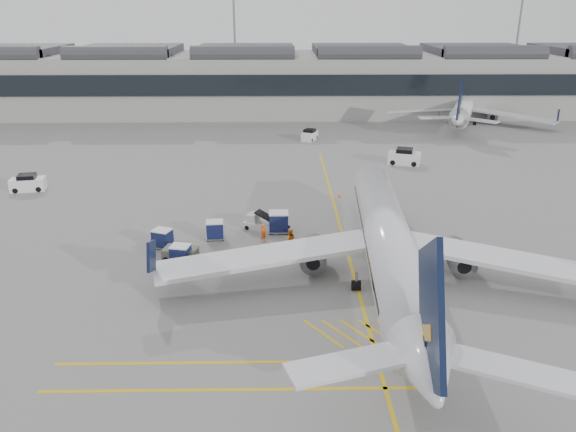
{
  "coord_description": "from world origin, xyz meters",
  "views": [
    {
      "loc": [
        4.25,
        -37.87,
        19.76
      ],
      "look_at": [
        4.91,
        3.78,
        4.0
      ],
      "focal_mm": 35.0,
      "sensor_mm": 36.0,
      "label": 1
    }
  ],
  "objects_px": {
    "belt_loader": "(262,224)",
    "ramp_agent_b": "(290,240)",
    "ramp_agent_a": "(263,233)",
    "pushback_tug": "(180,253)",
    "airliner_main": "(389,244)",
    "baggage_cart_a": "(279,222)"
  },
  "relations": [
    {
      "from": "airliner_main",
      "to": "ramp_agent_b",
      "type": "xyz_separation_m",
      "value": [
        -7.26,
        5.68,
        -2.02
      ]
    },
    {
      "from": "airliner_main",
      "to": "pushback_tug",
      "type": "xyz_separation_m",
      "value": [
        -16.28,
        3.71,
        -2.32
      ]
    },
    {
      "from": "belt_loader",
      "to": "ramp_agent_a",
      "type": "distance_m",
      "value": 3.02
    },
    {
      "from": "airliner_main",
      "to": "ramp_agent_b",
      "type": "bearing_deg",
      "value": 145.9
    },
    {
      "from": "ramp_agent_a",
      "to": "ramp_agent_b",
      "type": "xyz_separation_m",
      "value": [
        2.31,
        -1.82,
        0.15
      ]
    },
    {
      "from": "belt_loader",
      "to": "ramp_agent_b",
      "type": "distance_m",
      "value": 5.45
    },
    {
      "from": "baggage_cart_a",
      "to": "ramp_agent_b",
      "type": "xyz_separation_m",
      "value": [
        0.97,
        -4.06,
        -0.09
      ]
    },
    {
      "from": "ramp_agent_a",
      "to": "ramp_agent_b",
      "type": "bearing_deg",
      "value": -82.24
    },
    {
      "from": "belt_loader",
      "to": "baggage_cart_a",
      "type": "distance_m",
      "value": 1.81
    },
    {
      "from": "airliner_main",
      "to": "baggage_cart_a",
      "type": "xyz_separation_m",
      "value": [
        -8.23,
        9.74,
        -1.93
      ]
    },
    {
      "from": "ramp_agent_a",
      "to": "ramp_agent_b",
      "type": "height_order",
      "value": "ramp_agent_b"
    },
    {
      "from": "belt_loader",
      "to": "pushback_tug",
      "type": "relative_size",
      "value": 1.53
    },
    {
      "from": "ramp_agent_b",
      "to": "pushback_tug",
      "type": "bearing_deg",
      "value": 4.02
    },
    {
      "from": "ramp_agent_a",
      "to": "belt_loader",
      "type": "bearing_deg",
      "value": 49.87
    },
    {
      "from": "airliner_main",
      "to": "ramp_agent_a",
      "type": "height_order",
      "value": "airliner_main"
    },
    {
      "from": "baggage_cart_a",
      "to": "pushback_tug",
      "type": "xyz_separation_m",
      "value": [
        -8.05,
        -6.04,
        -0.39
      ]
    },
    {
      "from": "belt_loader",
      "to": "ramp_agent_b",
      "type": "height_order",
      "value": "ramp_agent_b"
    },
    {
      "from": "baggage_cart_a",
      "to": "ramp_agent_b",
      "type": "bearing_deg",
      "value": -77.61
    },
    {
      "from": "airliner_main",
      "to": "belt_loader",
      "type": "bearing_deg",
      "value": 136.94
    },
    {
      "from": "ramp_agent_a",
      "to": "pushback_tug",
      "type": "distance_m",
      "value": 7.71
    },
    {
      "from": "belt_loader",
      "to": "pushback_tug",
      "type": "xyz_separation_m",
      "value": [
        -6.5,
        -6.79,
        0.14
      ]
    },
    {
      "from": "ramp_agent_b",
      "to": "baggage_cart_a",
      "type": "bearing_deg",
      "value": -84.91
    }
  ]
}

